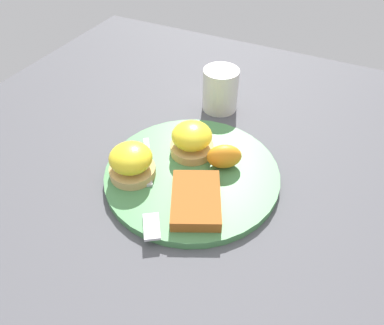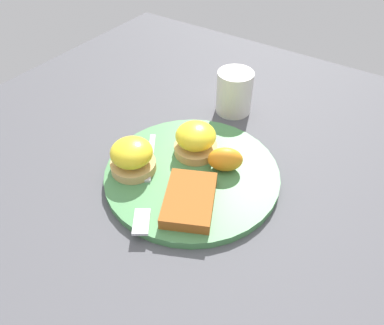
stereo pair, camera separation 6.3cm
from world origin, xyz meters
TOP-DOWN VIEW (x-y plane):
  - ground_plane at (0.00, 0.00)m, footprint 1.10×1.10m
  - plate at (0.00, 0.00)m, footprint 0.30×0.30m
  - sandwich_benedict_left at (0.05, 0.02)m, footprint 0.08×0.08m
  - sandwich_benedict_right at (-0.05, 0.09)m, footprint 0.08×0.08m
  - hashbrown_patty at (-0.06, -0.04)m, footprint 0.13×0.12m
  - orange_wedge at (0.04, -0.04)m, footprint 0.06×0.07m
  - fork at (-0.07, 0.04)m, footprint 0.20×0.15m
  - cup at (0.22, 0.04)m, footprint 0.10×0.07m

SIDE VIEW (x-z plane):
  - ground_plane at x=0.00m, z-range 0.00..0.00m
  - plate at x=0.00m, z-range 0.00..0.01m
  - fork at x=-0.07m, z-range 0.01..0.02m
  - hashbrown_patty at x=-0.06m, z-range 0.01..0.03m
  - orange_wedge at x=0.04m, z-range 0.01..0.06m
  - sandwich_benedict_left at x=0.05m, z-range 0.01..0.07m
  - sandwich_benedict_right at x=-0.05m, z-range 0.01..0.07m
  - cup at x=0.22m, z-range 0.00..0.09m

